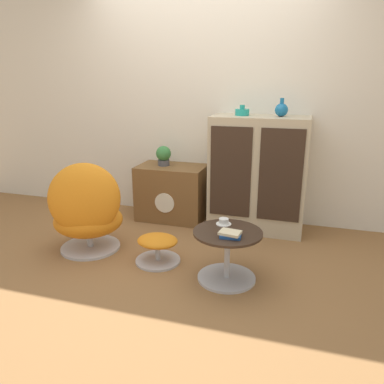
% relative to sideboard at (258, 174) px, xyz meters
% --- Properties ---
extents(ground_plane, '(12.00, 12.00, 0.00)m').
position_rel_sideboard_xyz_m(ground_plane, '(-0.64, -1.06, -0.58)').
color(ground_plane, olive).
extents(wall_back, '(6.40, 0.06, 2.60)m').
position_rel_sideboard_xyz_m(wall_back, '(-0.64, 0.27, 0.72)').
color(wall_back, silver).
rests_on(wall_back, ground_plane).
extents(sideboard, '(0.95, 0.49, 1.16)m').
position_rel_sideboard_xyz_m(sideboard, '(0.00, 0.00, 0.00)').
color(sideboard, tan).
rests_on(sideboard, ground_plane).
extents(tv_console, '(0.73, 0.47, 0.60)m').
position_rel_sideboard_xyz_m(tv_console, '(-0.93, 0.01, -0.28)').
color(tv_console, brown).
rests_on(tv_console, ground_plane).
extents(egg_chair, '(0.79, 0.77, 0.85)m').
position_rel_sideboard_xyz_m(egg_chair, '(-1.37, -1.00, -0.19)').
color(egg_chair, '#B7B7BC').
rests_on(egg_chair, ground_plane).
extents(ottoman, '(0.38, 0.38, 0.24)m').
position_rel_sideboard_xyz_m(ottoman, '(-0.69, -1.02, -0.43)').
color(ottoman, '#B7B7BC').
rests_on(ottoman, ground_plane).
extents(coffee_table, '(0.53, 0.53, 0.40)m').
position_rel_sideboard_xyz_m(coffee_table, '(-0.07, -1.13, -0.36)').
color(coffee_table, '#B7B7BC').
rests_on(coffee_table, ground_plane).
extents(vase_leftmost, '(0.14, 0.14, 0.10)m').
position_rel_sideboard_xyz_m(vase_leftmost, '(-0.19, 0.00, 0.61)').
color(vase_leftmost, teal).
rests_on(vase_leftmost, sideboard).
extents(vase_inner_left, '(0.12, 0.12, 0.17)m').
position_rel_sideboard_xyz_m(vase_inner_left, '(0.19, 0.00, 0.64)').
color(vase_inner_left, '#196699').
rests_on(vase_inner_left, sideboard).
extents(potted_plant, '(0.16, 0.16, 0.21)m').
position_rel_sideboard_xyz_m(potted_plant, '(-1.03, 0.01, 0.13)').
color(potted_plant, '#4C4C51').
rests_on(potted_plant, tv_console).
extents(teacup, '(0.12, 0.12, 0.05)m').
position_rel_sideboard_xyz_m(teacup, '(-0.13, -1.00, -0.16)').
color(teacup, white).
rests_on(teacup, coffee_table).
extents(book_stack, '(0.17, 0.13, 0.04)m').
position_rel_sideboard_xyz_m(book_stack, '(-0.03, -1.22, -0.16)').
color(book_stack, '#1E478C').
rests_on(book_stack, coffee_table).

